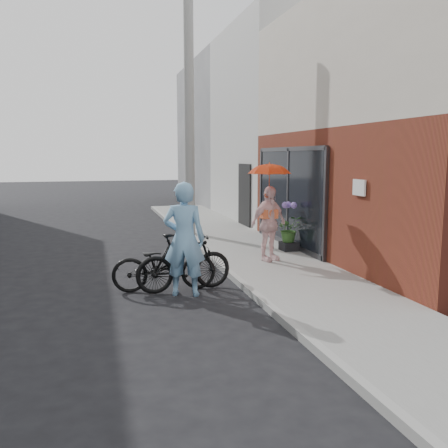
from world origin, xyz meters
name	(u,v)px	position (x,y,z in m)	size (l,w,h in m)	color
ground	(197,298)	(0.00, 0.00, 0.00)	(80.00, 80.00, 0.00)	black
sidewalk	(270,262)	(2.10, 2.00, 0.06)	(2.20, 24.00, 0.12)	gray
curb	(220,265)	(0.94, 2.00, 0.06)	(0.12, 24.00, 0.12)	#9E9E99
plaster_building	(331,127)	(7.20, 9.00, 3.50)	(8.00, 6.00, 7.00)	silver
east_building_far	(266,135)	(7.20, 16.00, 3.50)	(8.00, 8.00, 7.00)	slate
utility_pole	(189,118)	(1.10, 6.00, 3.50)	(0.28, 0.28, 7.00)	#9E9E99
officer	(184,239)	(-0.17, 0.23, 0.99)	(0.72, 0.47, 1.98)	#7EB7E1
bike_left	(164,264)	(-0.47, 0.61, 0.49)	(0.65, 1.85, 0.97)	black
bike_right	(184,262)	(-0.13, 0.49, 0.53)	(0.50, 1.76, 1.05)	black
kimono_woman	(269,224)	(2.03, 1.94, 0.94)	(0.96, 0.40, 1.64)	#FAD2D2
parasol	(269,168)	(2.03, 1.94, 2.15)	(0.87, 0.87, 0.77)	#F34E1C
planter	(289,246)	(2.92, 2.87, 0.22)	(0.39, 0.39, 0.20)	black
potted_plant	(289,229)	(2.92, 2.87, 0.65)	(0.58, 0.50, 0.65)	#315A24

